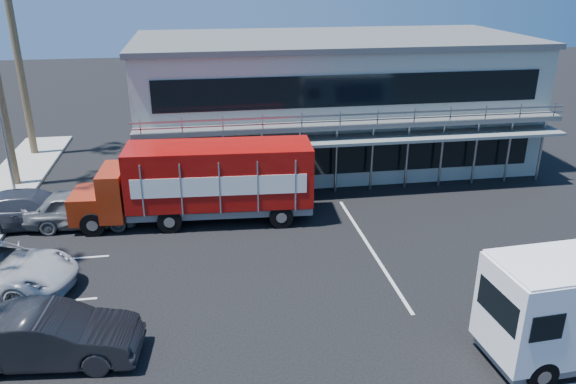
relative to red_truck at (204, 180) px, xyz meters
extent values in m
plane|color=black|center=(4.74, -6.88, -1.99)|extent=(120.00, 120.00, 0.00)
cube|color=#9EA496|center=(7.74, 8.12, 1.51)|extent=(22.00, 10.00, 7.00)
cube|color=#515454|center=(7.74, 8.12, 5.16)|extent=(22.40, 10.40, 0.30)
cube|color=#515454|center=(7.74, 2.52, 1.61)|extent=(22.00, 1.20, 0.25)
cube|color=gray|center=(7.74, 1.97, 2.11)|extent=(22.00, 0.08, 0.90)
cube|color=slate|center=(7.74, 2.22, 0.91)|extent=(22.00, 1.80, 0.15)
cube|color=black|center=(7.74, 3.10, -0.39)|extent=(20.00, 0.06, 1.60)
cube|color=black|center=(7.74, 3.10, 3.21)|extent=(20.00, 0.06, 1.60)
cylinder|color=brown|center=(-10.36, 11.62, 4.01)|extent=(0.44, 0.44, 12.00)
cylinder|color=gray|center=(-9.46, 4.12, 2.01)|extent=(0.14, 0.14, 8.00)
cube|color=maroon|center=(-5.14, 0.31, -0.95)|extent=(1.58, 2.41, 1.24)
cube|color=maroon|center=(-4.00, 0.24, -0.39)|extent=(1.19, 2.64, 2.17)
cube|color=black|center=(-4.00, 0.24, 0.23)|extent=(0.18, 2.19, 0.72)
cube|color=#A10F09|center=(0.74, -0.04, 0.28)|extent=(8.40, 3.07, 2.68)
cube|color=slate|center=(0.74, -0.04, -1.32)|extent=(8.38, 2.68, 0.31)
cube|color=white|center=(0.66, -1.34, 0.18)|extent=(7.59, 0.49, 0.88)
cube|color=white|center=(0.82, 1.25, 0.18)|extent=(7.59, 0.49, 0.88)
cylinder|color=black|center=(-4.89, -0.84, -1.45)|extent=(1.09, 0.34, 1.07)
cylinder|color=black|center=(-4.76, 1.42, -1.45)|extent=(1.09, 0.34, 1.07)
cylinder|color=black|center=(-1.60, -1.04, -1.45)|extent=(1.09, 0.34, 1.07)
cylinder|color=black|center=(-1.46, 1.23, -1.45)|extent=(1.09, 0.34, 1.07)
cylinder|color=black|center=(3.35, -1.34, -1.45)|extent=(1.09, 0.34, 1.07)
cylinder|color=black|center=(3.49, 0.93, -1.45)|extent=(1.09, 0.34, 1.07)
cube|color=black|center=(7.88, -11.86, 0.22)|extent=(0.17, 1.93, 0.93)
cylinder|color=black|center=(8.90, -12.85, -1.52)|extent=(0.96, 0.33, 0.94)
cylinder|color=black|center=(8.78, -10.77, -1.52)|extent=(0.96, 0.33, 0.94)
imported|color=black|center=(-4.76, -9.38, -1.12)|extent=(5.39, 2.34, 1.72)
imported|color=#2F333F|center=(-7.76, 0.72, -1.17)|extent=(5.74, 2.55, 1.64)
imported|color=slate|center=(-5.46, 0.32, -1.14)|extent=(5.08, 2.21, 1.70)
camera|label=1|loc=(-0.03, -24.08, 8.97)|focal=35.00mm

